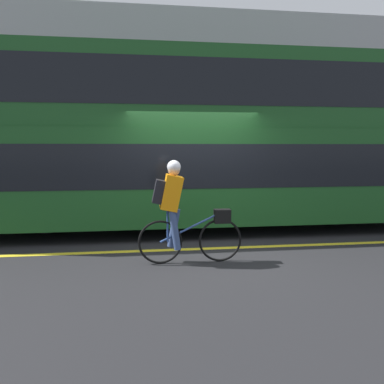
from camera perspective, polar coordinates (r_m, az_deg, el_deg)
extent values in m
plane|color=#232326|center=(6.72, 1.05, -9.03)|extent=(80.00, 80.00, 0.00)
cube|color=yellow|center=(6.86, 0.86, -8.66)|extent=(50.00, 0.14, 0.01)
cube|color=gray|center=(11.39, -2.61, -2.09)|extent=(60.00, 2.03, 0.14)
cube|color=#9E9EA3|center=(12.47, -3.17, 12.72)|extent=(60.00, 0.30, 6.23)
cylinder|color=black|center=(9.60, 21.05, -1.90)|extent=(0.91, 0.30, 0.91)
cylinder|color=black|center=(8.68, -21.41, -2.80)|extent=(0.91, 0.30, 0.91)
cube|color=#194C1E|center=(8.43, 0.95, 2.78)|extent=(10.76, 2.54, 1.94)
cube|color=black|center=(8.42, 0.96, 4.36)|extent=(10.33, 2.56, 0.85)
cube|color=#194C1E|center=(8.49, 0.98, 14.65)|extent=(10.76, 2.44, 1.56)
cube|color=black|center=(8.50, 0.98, 15.17)|extent=(10.33, 2.46, 0.88)
torus|color=black|center=(6.08, 4.32, -7.33)|extent=(0.70, 0.04, 0.70)
torus|color=black|center=(5.96, -4.86, -7.63)|extent=(0.70, 0.04, 0.70)
cylinder|color=#2D4C8C|center=(5.95, -0.23, -5.41)|extent=(0.98, 0.03, 0.48)
cylinder|color=#2D4C8C|center=(5.91, -3.76, -5.19)|extent=(0.03, 0.03, 0.51)
cube|color=black|center=(6.00, 4.63, -3.68)|extent=(0.26, 0.16, 0.22)
cube|color=orange|center=(5.83, -3.14, -0.09)|extent=(0.37, 0.32, 0.58)
cube|color=black|center=(5.81, -5.11, 0.07)|extent=(0.21, 0.26, 0.38)
cylinder|color=#384C7A|center=(6.01, -2.79, -5.48)|extent=(0.22, 0.11, 0.63)
cylinder|color=#384C7A|center=(5.84, -2.64, -5.85)|extent=(0.20, 0.11, 0.63)
sphere|color=tan|center=(5.80, -2.77, 3.40)|extent=(0.19, 0.19, 0.19)
sphere|color=silver|center=(5.79, -2.77, 3.82)|extent=(0.21, 0.21, 0.21)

